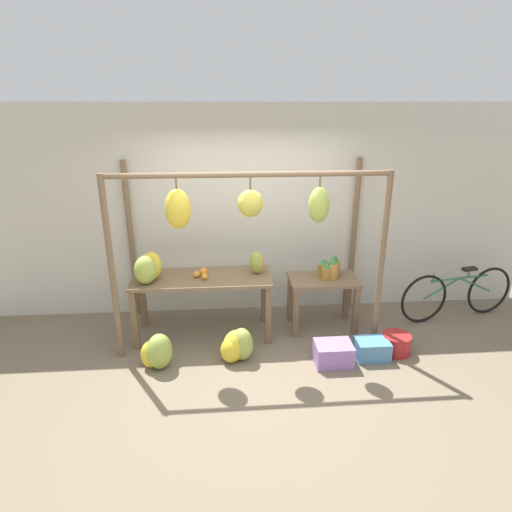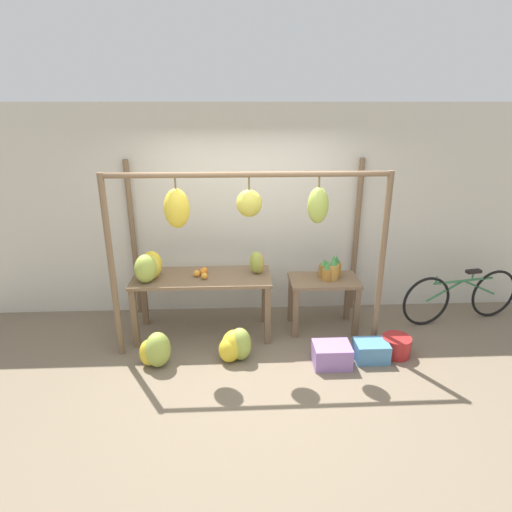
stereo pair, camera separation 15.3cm
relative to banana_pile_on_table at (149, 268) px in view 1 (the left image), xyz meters
name	(u,v)px [view 1 (the left image)]	position (x,y,z in m)	size (l,w,h in m)	color
ground_plane	(253,374)	(1.18, -0.85, -0.95)	(20.00, 20.00, 0.00)	#756651
shop_wall_back	(244,213)	(1.18, 0.79, 0.45)	(8.00, 0.08, 2.80)	beige
stall_awning	(243,221)	(1.11, -0.18, 0.60)	(3.08, 1.22, 2.12)	brown
display_table_main	(202,285)	(0.62, 0.07, -0.28)	(1.69, 0.67, 0.79)	brown
display_table_side	(323,290)	(2.15, 0.13, -0.42)	(0.87, 0.53, 0.69)	brown
banana_pile_on_table	(149,268)	(0.00, 0.00, 0.00)	(0.38, 0.51, 0.34)	gold
orange_pile	(202,273)	(0.62, 0.07, -0.12)	(0.18, 0.24, 0.09)	orange
pineapple_cluster	(329,269)	(2.22, 0.16, -0.14)	(0.29, 0.25, 0.33)	#A3702D
banana_pile_ground_left	(157,352)	(0.13, -0.64, -0.76)	(0.42, 0.39, 0.42)	#9EB247
banana_pile_ground_right	(237,346)	(1.01, -0.56, -0.77)	(0.45, 0.39, 0.40)	#9EB247
fruit_crate_white	(333,353)	(2.10, -0.72, -0.82)	(0.42, 0.32, 0.25)	#9970B7
blue_bucket	(396,344)	(2.89, -0.55, -0.83)	(0.34, 0.34, 0.23)	#AD2323
parked_bicycle	(457,294)	(4.03, 0.24, -0.59)	(1.69, 0.35, 0.72)	black
papaya_pile	(257,263)	(1.30, 0.12, -0.02)	(0.24, 0.23, 0.29)	#B2993D
fruit_crate_purple	(372,349)	(2.57, -0.64, -0.84)	(0.37, 0.29, 0.23)	#4C84B2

